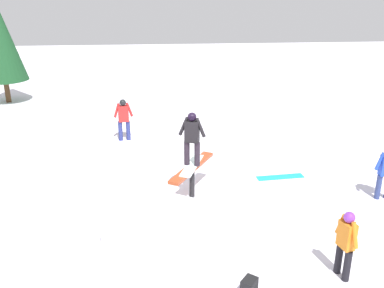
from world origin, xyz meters
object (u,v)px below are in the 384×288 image
at_px(bystander_orange, 346,241).
at_px(loose_snowboard_cyan, 280,177).
at_px(bystander_red, 124,118).
at_px(rail_feature, 192,171).
at_px(main_rider_on_rail, 192,140).
at_px(backpack_on_snow, 249,287).

relative_size(bystander_orange, loose_snowboard_cyan, 1.01).
bearing_deg(bystander_orange, bystander_red, -163.11).
distance_m(rail_feature, main_rider_on_rail, 0.85).
height_order(main_rider_on_rail, bystander_orange, main_rider_on_rail).
xyz_separation_m(main_rider_on_rail, loose_snowboard_cyan, (0.94, -2.64, -1.57)).
bearing_deg(backpack_on_snow, rail_feature, -130.87).
bearing_deg(bystander_red, main_rider_on_rail, 106.05).
relative_size(bystander_orange, bystander_red, 0.93).
distance_m(main_rider_on_rail, loose_snowboard_cyan, 3.21).
bearing_deg(rail_feature, bystander_orange, -113.55).
distance_m(rail_feature, bystander_orange, 4.33).
distance_m(bystander_orange, bystander_red, 9.23).
height_order(bystander_orange, backpack_on_snow, bystander_orange).
bearing_deg(bystander_orange, loose_snowboard_cyan, 166.12).
distance_m(main_rider_on_rail, bystander_red, 5.00).
bearing_deg(loose_snowboard_cyan, rail_feature, -165.28).
bearing_deg(rail_feature, loose_snowboard_cyan, -39.98).
relative_size(rail_feature, bystander_orange, 1.42).
bearing_deg(rail_feature, bystander_red, 54.30).
bearing_deg(bystander_orange, rail_feature, -156.62).
distance_m(rail_feature, backpack_on_snow, 3.97).
bearing_deg(bystander_red, rail_feature, 106.05).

